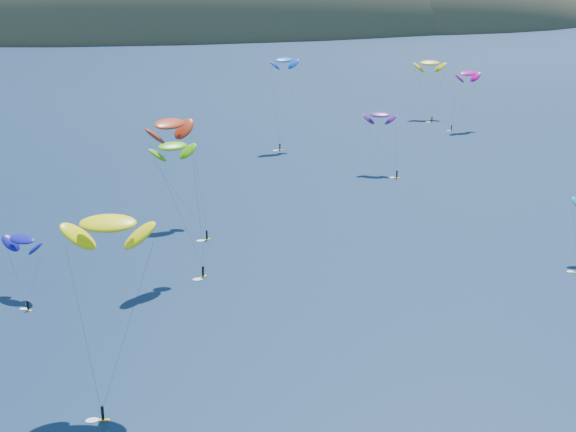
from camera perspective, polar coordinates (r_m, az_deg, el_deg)
The scene contains 9 objects.
island at distance 619.53m, azimuth -5.79°, elevation 12.69°, with size 730.00×300.00×210.00m.
kitesurfer_2 at distance 99.55m, azimuth -12.69°, elevation -0.53°, with size 11.37×11.68×25.26m.
kitesurfer_3 at distance 162.43m, azimuth -8.20°, elevation 4.92°, with size 11.05×15.93×18.60m.
kitesurfer_4 at distance 224.34m, azimuth -0.29°, elevation 11.02°, with size 9.15×8.89×26.42m.
kitesurfer_6 at distance 201.26m, azimuth 6.56°, elevation 7.16°, with size 8.62×11.39×16.41m.
kitesurfer_8 at distance 253.62m, azimuth 12.67°, elevation 9.87°, with size 10.82×6.63×19.49m.
kitesurfer_9 at distance 135.54m, azimuth -8.43°, elevation 6.48°, with size 10.36×10.54×28.73m.
kitesurfer_10 at distance 136.18m, azimuth -18.38°, elevation -1.57°, with size 8.26×11.83×11.39m.
kitesurfer_11 at distance 269.58m, azimuth 10.05°, elevation 10.67°, with size 10.70×13.13×20.37m.
Camera 1 is at (-22.10, -50.66, 54.43)m, focal length 50.00 mm.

